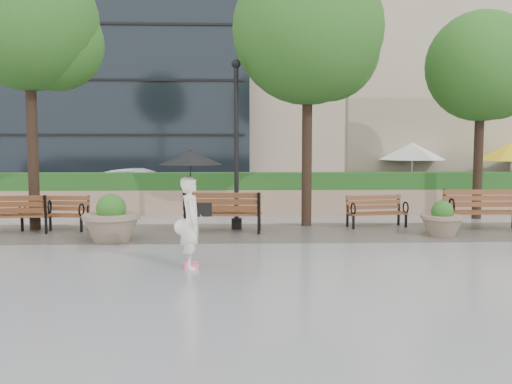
{
  "coord_description": "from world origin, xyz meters",
  "views": [
    {
      "loc": [
        0.26,
        -11.59,
        2.34
      ],
      "look_at": [
        0.78,
        2.56,
        1.1
      ],
      "focal_mm": 40.0,
      "sensor_mm": 36.0,
      "label": 1
    }
  ],
  "objects_px": {
    "bench_2": "(223,220)",
    "car_right": "(140,187)",
    "bench_3": "(376,218)",
    "bench_0": "(12,222)",
    "planter_right": "(442,222)",
    "bench_1": "(56,221)",
    "pedestrian": "(191,197)",
    "lamppost": "(236,155)",
    "bench_4": "(483,218)",
    "planter_left": "(112,223)"
  },
  "relations": [
    {
      "from": "bench_0",
      "to": "lamppost",
      "type": "distance_m",
      "value": 6.02
    },
    {
      "from": "car_right",
      "to": "bench_1",
      "type": "bearing_deg",
      "value": -177.22
    },
    {
      "from": "car_right",
      "to": "pedestrian",
      "type": "bearing_deg",
      "value": -153.07
    },
    {
      "from": "bench_1",
      "to": "pedestrian",
      "type": "bearing_deg",
      "value": -41.9
    },
    {
      "from": "pedestrian",
      "to": "bench_2",
      "type": "bearing_deg",
      "value": -14.48
    },
    {
      "from": "planter_right",
      "to": "bench_2",
      "type": "bearing_deg",
      "value": 172.97
    },
    {
      "from": "planter_left",
      "to": "planter_right",
      "type": "xyz_separation_m",
      "value": [
        8.11,
        0.55,
        -0.09
      ]
    },
    {
      "from": "bench_4",
      "to": "bench_2",
      "type": "bearing_deg",
      "value": -177.9
    },
    {
      "from": "bench_4",
      "to": "car_right",
      "type": "bearing_deg",
      "value": 147.13
    },
    {
      "from": "bench_0",
      "to": "planter_left",
      "type": "height_order",
      "value": "planter_left"
    },
    {
      "from": "pedestrian",
      "to": "lamppost",
      "type": "bearing_deg",
      "value": -17.98
    },
    {
      "from": "bench_4",
      "to": "planter_right",
      "type": "height_order",
      "value": "bench_4"
    },
    {
      "from": "bench_2",
      "to": "planter_left",
      "type": "distance_m",
      "value": 2.88
    },
    {
      "from": "bench_4",
      "to": "car_right",
      "type": "relative_size",
      "value": 0.5
    },
    {
      "from": "bench_0",
      "to": "planter_right",
      "type": "bearing_deg",
      "value": 170.13
    },
    {
      "from": "bench_3",
      "to": "bench_4",
      "type": "xyz_separation_m",
      "value": [
        2.71,
        -0.6,
        0.06
      ]
    },
    {
      "from": "bench_0",
      "to": "pedestrian",
      "type": "bearing_deg",
      "value": 133.45
    },
    {
      "from": "pedestrian",
      "to": "bench_4",
      "type": "bearing_deg",
      "value": -67.6
    },
    {
      "from": "planter_right",
      "to": "lamppost",
      "type": "distance_m",
      "value": 5.55
    },
    {
      "from": "lamppost",
      "to": "bench_3",
      "type": "bearing_deg",
      "value": 2.98
    },
    {
      "from": "bench_4",
      "to": "planter_left",
      "type": "distance_m",
      "value": 9.62
    },
    {
      "from": "bench_2",
      "to": "planter_right",
      "type": "bearing_deg",
      "value": 177.5
    },
    {
      "from": "bench_1",
      "to": "bench_3",
      "type": "distance_m",
      "value": 8.65
    },
    {
      "from": "planter_right",
      "to": "planter_left",
      "type": "bearing_deg",
      "value": -176.14
    },
    {
      "from": "bench_0",
      "to": "bench_4",
      "type": "xyz_separation_m",
      "value": [
        12.31,
        0.11,
        0.02
      ]
    },
    {
      "from": "bench_3",
      "to": "pedestrian",
      "type": "relative_size",
      "value": 0.78
    },
    {
      "from": "bench_1",
      "to": "bench_3",
      "type": "xyz_separation_m",
      "value": [
        8.64,
        0.25,
        -0.01
      ]
    },
    {
      "from": "bench_3",
      "to": "planter_left",
      "type": "relative_size",
      "value": 1.26
    },
    {
      "from": "bench_1",
      "to": "car_right",
      "type": "relative_size",
      "value": 0.44
    },
    {
      "from": "bench_1",
      "to": "car_right",
      "type": "bearing_deg",
      "value": 87.59
    },
    {
      "from": "bench_4",
      "to": "pedestrian",
      "type": "distance_m",
      "value": 8.62
    },
    {
      "from": "bench_1",
      "to": "bench_2",
      "type": "height_order",
      "value": "bench_2"
    },
    {
      "from": "bench_3",
      "to": "car_right",
      "type": "height_order",
      "value": "car_right"
    },
    {
      "from": "planter_left",
      "to": "lamppost",
      "type": "bearing_deg",
      "value": 30.84
    },
    {
      "from": "planter_left",
      "to": "planter_right",
      "type": "height_order",
      "value": "planter_left"
    },
    {
      "from": "bench_0",
      "to": "planter_right",
      "type": "xyz_separation_m",
      "value": [
        10.9,
        -0.71,
        0.05
      ]
    },
    {
      "from": "bench_3",
      "to": "lamppost",
      "type": "relative_size",
      "value": 0.37
    },
    {
      "from": "bench_1",
      "to": "pedestrian",
      "type": "distance_m",
      "value": 6.16
    },
    {
      "from": "bench_2",
      "to": "bench_3",
      "type": "height_order",
      "value": "bench_2"
    },
    {
      "from": "bench_3",
      "to": "bench_0",
      "type": "bearing_deg",
      "value": 174.33
    },
    {
      "from": "bench_1",
      "to": "bench_2",
      "type": "bearing_deg",
      "value": 1.4
    },
    {
      "from": "bench_2",
      "to": "pedestrian",
      "type": "relative_size",
      "value": 0.94
    },
    {
      "from": "bench_2",
      "to": "car_right",
      "type": "bearing_deg",
      "value": -60.26
    },
    {
      "from": "pedestrian",
      "to": "car_right",
      "type": "bearing_deg",
      "value": 6.53
    },
    {
      "from": "bench_1",
      "to": "bench_2",
      "type": "xyz_separation_m",
      "value": [
        4.44,
        -0.49,
        0.05
      ]
    },
    {
      "from": "bench_2",
      "to": "lamppost",
      "type": "relative_size",
      "value": 0.45
    },
    {
      "from": "bench_2",
      "to": "planter_left",
      "type": "xyz_separation_m",
      "value": [
        -2.6,
        -1.23,
        0.12
      ]
    },
    {
      "from": "lamppost",
      "to": "car_right",
      "type": "bearing_deg",
      "value": 119.5
    },
    {
      "from": "bench_0",
      "to": "planter_left",
      "type": "xyz_separation_m",
      "value": [
        2.79,
        -1.26,
        0.15
      ]
    },
    {
      "from": "planter_left",
      "to": "car_right",
      "type": "distance_m",
      "value": 8.23
    }
  ]
}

